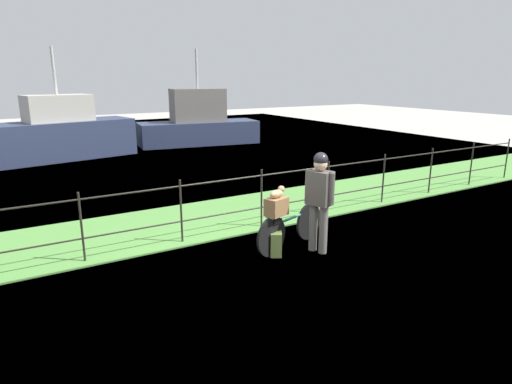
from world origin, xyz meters
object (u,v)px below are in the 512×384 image
Objects in this scene: terrier_dog at (278,193)px; cyclist_person at (319,194)px; bicycle_main at (290,228)px; moored_boat_near at (198,124)px; backpack_on_paving at (276,244)px; wooden_crate at (276,207)px; moored_boat_mid at (61,135)px.

cyclist_person is (0.64, -0.27, -0.04)m from terrier_dog.
bicycle_main is 12.32m from moored_boat_near.
terrier_dog is at bearing 163.83° from backpack_on_paving.
wooden_crate is 12.53m from moored_boat_near.
bicycle_main is at bearing 17.41° from terrier_dog.
bicycle_main is at bearing -79.41° from moored_boat_mid.
cyclist_person is at bearing -21.71° from wooden_crate.
wooden_crate is 0.21× the size of cyclist_person.
wooden_crate is 0.07× the size of moored_boat_mid.
moored_boat_mid is (-1.70, 11.16, 0.04)m from wooden_crate.
terrier_dog reaches higher than wooden_crate.
terrier_dog is 11.29m from moored_boat_mid.
moored_boat_near reaches higher than terrier_dog.
bicycle_main is at bearing 142.18° from backpack_on_paving.
backpack_on_paving is at bearing -123.30° from wooden_crate.
terrier_dog is 0.81× the size of backpack_on_paving.
moored_boat_mid reaches higher than terrier_dog.
moored_boat_near is at bearing 7.69° from moored_boat_mid.
bicycle_main is 4.64× the size of wooden_crate.
terrier_dog reaches higher than bicycle_main.
bicycle_main reaches higher than backpack_on_paving.
moored_boat_mid reaches higher than bicycle_main.
moored_boat_mid is (-1.72, 11.15, -0.18)m from terrier_dog.
bicycle_main is 0.32× the size of moored_boat_mid.
cyclist_person is 4.21× the size of backpack_on_paving.
cyclist_person is 0.32× the size of moored_boat_near.
moored_boat_near is at bearing 72.06° from terrier_dog.
cyclist_person is at bearing -23.00° from terrier_dog.
bicycle_main is 5.11× the size of terrier_dog.
moored_boat_mid is (-2.06, 11.04, 0.50)m from bicycle_main.
backpack_on_paving is (-0.69, 0.23, -0.80)m from cyclist_person.
moored_boat_near is at bearing 75.21° from cyclist_person.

